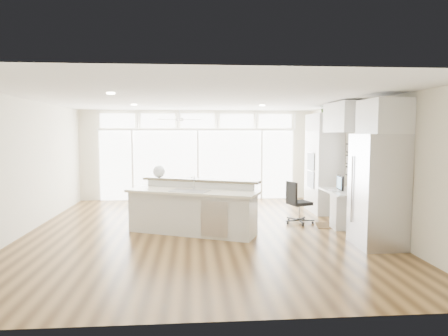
{
  "coord_description": "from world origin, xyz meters",
  "views": [
    {
      "loc": [
        -0.16,
        -8.1,
        2.01
      ],
      "look_at": [
        0.53,
        0.6,
        1.25
      ],
      "focal_mm": 32.0,
      "sensor_mm": 36.0,
      "label": 1
    }
  ],
  "objects": [
    {
      "name": "glass_wall",
      "position": [
        0.0,
        3.94,
        1.05
      ],
      "size": [
        5.8,
        0.06,
        2.08
      ],
      "primitive_type": "cube",
      "color": "white",
      "rests_on": "wall_back"
    },
    {
      "name": "desk_nook",
      "position": [
        3.13,
        0.3,
        0.38
      ],
      "size": [
        0.72,
        1.3,
        0.76
      ],
      "primitive_type": "cube",
      "color": "silver",
      "rests_on": "floor"
    },
    {
      "name": "keyboard",
      "position": [
        2.88,
        0.3,
        0.77
      ],
      "size": [
        0.13,
        0.32,
        0.02
      ],
      "primitive_type": "cube",
      "rotation": [
        0.0,
        0.0,
        -0.04
      ],
      "color": "silver",
      "rests_on": "desk_nook"
    },
    {
      "name": "monitor",
      "position": [
        3.05,
        0.3,
        0.94
      ],
      "size": [
        0.12,
        0.43,
        0.35
      ],
      "primitive_type": "cube",
      "rotation": [
        0.0,
        0.0,
        -0.11
      ],
      "color": "black",
      "rests_on": "desk_nook"
    },
    {
      "name": "oven_cabinet",
      "position": [
        3.17,
        1.8,
        1.25
      ],
      "size": [
        0.64,
        1.2,
        2.5
      ],
      "primitive_type": "cube",
      "color": "silver",
      "rests_on": "floor"
    },
    {
      "name": "refrigerator",
      "position": [
        3.11,
        -1.35,
        1.0
      ],
      "size": [
        0.76,
        0.9,
        2.0
      ],
      "primitive_type": "cube",
      "color": "#BABABF",
      "rests_on": "floor"
    },
    {
      "name": "wall_left",
      "position": [
        -3.5,
        0.0,
        1.35
      ],
      "size": [
        0.04,
        8.0,
        2.7
      ],
      "primitive_type": "cube",
      "color": "silver",
      "rests_on": "floor"
    },
    {
      "name": "ceiling_fan",
      "position": [
        -0.5,
        2.8,
        2.48
      ],
      "size": [
        1.16,
        1.16,
        0.32
      ],
      "primitive_type": "cube",
      "color": "white",
      "rests_on": "ceiling"
    },
    {
      "name": "fridge_cabinet",
      "position": [
        3.17,
        -1.35,
        2.3
      ],
      "size": [
        0.64,
        0.9,
        0.6
      ],
      "primitive_type": "cube",
      "color": "silver",
      "rests_on": "wall_right"
    },
    {
      "name": "framed_photos",
      "position": [
        3.46,
        0.92,
        1.4
      ],
      "size": [
        0.06,
        0.22,
        0.8
      ],
      "primitive_type": "cube",
      "color": "black",
      "rests_on": "wall_right"
    },
    {
      "name": "kitchen_island",
      "position": [
        -0.18,
        -0.17,
        0.53
      ],
      "size": [
        2.84,
        1.99,
        1.06
      ],
      "primitive_type": "cube",
      "rotation": [
        0.0,
        0.0,
        -0.41
      ],
      "color": "silver",
      "rests_on": "floor"
    },
    {
      "name": "wall_front",
      "position": [
        0.0,
        -4.0,
        1.35
      ],
      "size": [
        7.0,
        0.04,
        2.7
      ],
      "primitive_type": "cube",
      "color": "silver",
      "rests_on": "floor"
    },
    {
      "name": "wall_right",
      "position": [
        3.5,
        0.0,
        1.35
      ],
      "size": [
        0.04,
        8.0,
        2.7
      ],
      "primitive_type": "cube",
      "color": "silver",
      "rests_on": "floor"
    },
    {
      "name": "recessed_lights",
      "position": [
        0.0,
        0.2,
        2.68
      ],
      "size": [
        3.4,
        3.0,
        0.02
      ],
      "primitive_type": "cube",
      "color": "white",
      "rests_on": "ceiling"
    },
    {
      "name": "wall_back",
      "position": [
        0.0,
        4.0,
        1.35
      ],
      "size": [
        7.0,
        0.04,
        2.7
      ],
      "primitive_type": "cube",
      "color": "silver",
      "rests_on": "floor"
    },
    {
      "name": "floor",
      "position": [
        0.0,
        0.0,
        -0.01
      ],
      "size": [
        7.0,
        8.0,
        0.02
      ],
      "primitive_type": "cube",
      "color": "#4A3016",
      "rests_on": "ground"
    },
    {
      "name": "desk_window",
      "position": [
        3.46,
        0.3,
        1.55
      ],
      "size": [
        0.04,
        0.85,
        0.85
      ],
      "primitive_type": "cube",
      "color": "white",
      "rests_on": "wall_right"
    },
    {
      "name": "transom_row",
      "position": [
        0.0,
        3.94,
        2.38
      ],
      "size": [
        5.9,
        0.06,
        0.4
      ],
      "primitive_type": "cube",
      "color": "white",
      "rests_on": "wall_back"
    },
    {
      "name": "office_chair",
      "position": [
        2.22,
        0.55,
        0.47
      ],
      "size": [
        0.6,
        0.58,
        0.93
      ],
      "primitive_type": "cube",
      "rotation": [
        0.0,
        0.0,
        0.32
      ],
      "color": "black",
      "rests_on": "floor"
    },
    {
      "name": "fishbowl",
      "position": [
        -0.88,
        0.58,
        1.19
      ],
      "size": [
        0.36,
        0.36,
        0.26
      ],
      "primitive_type": "sphere",
      "rotation": [
        0.0,
        0.0,
        -0.53
      ],
      "color": "white",
      "rests_on": "kitchen_island"
    },
    {
      "name": "potted_plant",
      "position": [
        3.17,
        1.8,
        2.62
      ],
      "size": [
        0.29,
        0.31,
        0.23
      ],
      "primitive_type": "imported",
      "rotation": [
        0.0,
        0.0,
        -0.07
      ],
      "color": "#315323",
      "rests_on": "oven_cabinet"
    },
    {
      "name": "ceiling",
      "position": [
        0.0,
        0.0,
        2.7
      ],
      "size": [
        7.0,
        8.0,
        0.02
      ],
      "primitive_type": "cube",
      "color": "white",
      "rests_on": "wall_back"
    },
    {
      "name": "upper_cabinets",
      "position": [
        3.17,
        0.3,
        2.35
      ],
      "size": [
        0.64,
        1.3,
        0.64
      ],
      "primitive_type": "cube",
      "color": "silver",
      "rests_on": "wall_right"
    },
    {
      "name": "rug",
      "position": [
        2.95,
        0.22,
        0.01
      ],
      "size": [
        0.94,
        0.75,
        0.01
      ],
      "primitive_type": "cube",
      "rotation": [
        0.0,
        0.0,
        -0.18
      ],
      "color": "#31200F",
      "rests_on": "floor"
    }
  ]
}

